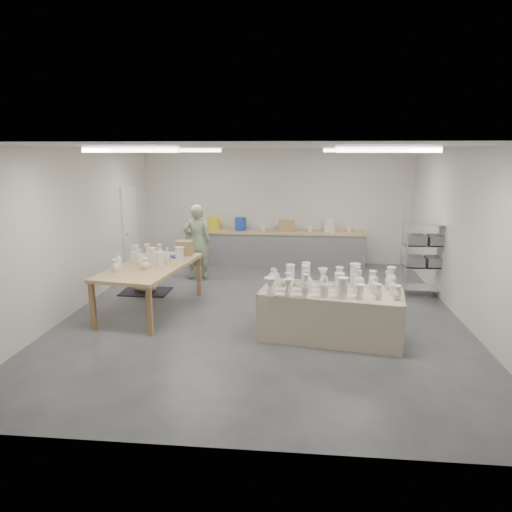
# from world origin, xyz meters

# --- Properties ---
(room) EXTENTS (8.00, 8.02, 3.00)m
(room) POSITION_xyz_m (-0.11, 0.08, 2.06)
(room) COLOR #424449
(room) RESTS_ON ground
(back_counter) EXTENTS (4.60, 0.60, 1.24)m
(back_counter) POSITION_xyz_m (-0.01, 3.68, 0.49)
(back_counter) COLOR tan
(back_counter) RESTS_ON ground
(wire_shelf) EXTENTS (0.88, 0.48, 1.80)m
(wire_shelf) POSITION_xyz_m (3.20, 1.40, 0.92)
(wire_shelf) COLOR silver
(wire_shelf) RESTS_ON ground
(drying_table) EXTENTS (2.34, 1.39, 1.15)m
(drying_table) POSITION_xyz_m (1.15, -1.01, 0.44)
(drying_table) COLOR olive
(drying_table) RESTS_ON ground
(work_table) EXTENTS (1.50, 2.49, 1.20)m
(work_table) POSITION_xyz_m (-2.06, 0.03, 0.87)
(work_table) COLOR tan
(work_table) RESTS_ON ground
(rug) EXTENTS (1.00, 0.70, 0.02)m
(rug) POSITION_xyz_m (-2.60, 1.02, 0.01)
(rug) COLOR black
(rug) RESTS_ON ground
(cat) EXTENTS (0.49, 0.37, 0.20)m
(cat) POSITION_xyz_m (-2.57, 1.00, 0.12)
(cat) COLOR white
(cat) RESTS_ON rug
(potter) EXTENTS (0.70, 0.53, 1.75)m
(potter) POSITION_xyz_m (-1.72, 2.18, 0.87)
(potter) COLOR #8FA37E
(potter) RESTS_ON ground
(red_stool) EXTENTS (0.41, 0.41, 0.29)m
(red_stool) POSITION_xyz_m (-1.72, 2.45, 0.26)
(red_stool) COLOR red
(red_stool) RESTS_ON ground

